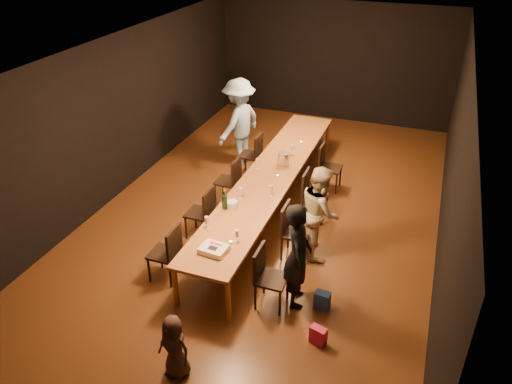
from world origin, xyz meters
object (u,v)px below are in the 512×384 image
(table, at_px, (270,177))
(birthday_cake, at_px, (214,249))
(chair_right_2, at_px, (315,196))
(man_blue, at_px, (239,122))
(chair_right_3, at_px, (330,168))
(chair_left_2, at_px, (227,180))
(chair_right_1, at_px, (296,232))
(plate_stack, at_px, (232,204))
(champagne_bottle, at_px, (225,199))
(chair_right_0, at_px, (272,278))
(chair_left_3, at_px, (250,155))
(ice_bucket, at_px, (283,159))
(chair_left_1, at_px, (199,212))
(chair_left_0, at_px, (164,253))
(woman_birthday, at_px, (298,255))
(woman_tan, at_px, (320,211))
(child, at_px, (174,347))

(table, relative_size, birthday_cake, 15.15)
(chair_right_2, height_order, man_blue, man_blue)
(chair_right_3, xyz_separation_m, chair_left_2, (-1.70, -1.20, 0.00))
(table, xyz_separation_m, chair_right_1, (0.85, -1.20, -0.24))
(table, distance_m, plate_stack, 1.29)
(champagne_bottle, bearing_deg, chair_right_1, 7.70)
(plate_stack, bearing_deg, man_blue, 109.86)
(table, xyz_separation_m, chair_right_0, (0.85, -2.40, -0.24))
(chair_left_3, xyz_separation_m, ice_bucket, (0.95, -0.73, 0.41))
(chair_right_1, bearing_deg, chair_left_2, -125.22)
(chair_left_1, distance_m, plate_stack, 0.72)
(chair_left_0, xyz_separation_m, woman_birthday, (2.00, 0.20, 0.34))
(chair_right_2, bearing_deg, chair_right_1, -0.00)
(table, distance_m, chair_left_0, 2.56)
(chair_right_0, height_order, woman_tan, woman_tan)
(chair_right_3, bearing_deg, chair_right_0, -0.00)
(chair_right_0, relative_size, chair_right_2, 1.00)
(ice_bucket, bearing_deg, woman_birthday, -68.46)
(chair_left_1, xyz_separation_m, woman_birthday, (2.00, -1.00, 0.34))
(chair_right_2, height_order, ice_bucket, ice_bucket)
(table, distance_m, ice_bucket, 0.51)
(chair_left_0, xyz_separation_m, chair_left_2, (0.00, 2.40, 0.00))
(woman_tan, bearing_deg, chair_right_0, 145.14)
(chair_left_0, bearing_deg, chair_left_1, 0.00)
(chair_left_0, bearing_deg, chair_right_2, -35.31)
(child, bearing_deg, woman_birthday, 71.05)
(birthday_cake, bearing_deg, chair_left_3, 108.06)
(birthday_cake, bearing_deg, chair_right_2, 76.01)
(chair_right_3, bearing_deg, birthday_cake, -12.95)
(chair_left_1, bearing_deg, child, -159.83)
(chair_left_2, height_order, woman_birthday, woman_birthday)
(table, xyz_separation_m, child, (0.16, -3.95, -0.26))
(woman_tan, bearing_deg, table, 27.37)
(chair_left_3, xyz_separation_m, plate_stack, (0.63, -2.47, 0.34))
(woman_birthday, xyz_separation_m, champagne_bottle, (-1.45, 0.85, 0.13))
(table, relative_size, chair_right_1, 6.45)
(child, relative_size, birthday_cake, 2.24)
(chair_right_2, height_order, chair_left_2, same)
(chair_right_1, xyz_separation_m, champagne_bottle, (-1.15, -0.16, 0.47))
(chair_right_3, xyz_separation_m, chair_left_0, (-1.70, -3.60, 0.00))
(chair_left_0, bearing_deg, man_blue, 6.03)
(birthday_cake, bearing_deg, ice_bucket, 93.16)
(woman_birthday, bearing_deg, table, 9.38)
(chair_right_0, xyz_separation_m, child, (-0.69, -1.55, -0.02))
(chair_left_0, distance_m, chair_left_1, 1.20)
(chair_left_3, distance_m, birthday_cake, 3.78)
(man_blue, distance_m, child, 5.83)
(chair_left_2, bearing_deg, man_blue, 14.40)
(chair_left_2, xyz_separation_m, champagne_bottle, (0.55, -1.36, 0.47))
(chair_right_2, distance_m, chair_right_3, 1.20)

